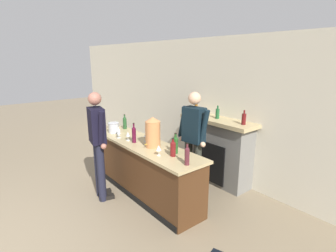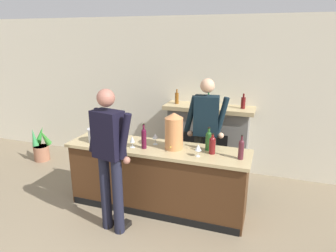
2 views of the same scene
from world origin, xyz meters
name	(u,v)px [view 2 (image 2 of 2)]	position (x,y,z in m)	size (l,w,h in m)	color
wall_back_panel	(195,95)	(0.00, 4.10, 1.38)	(12.00, 0.07, 2.75)	beige
bar_counter	(157,178)	(-0.11, 2.45, 0.47)	(2.56, 0.66, 0.94)	#452814
fireplace_stone	(208,140)	(0.33, 3.84, 0.64)	(1.54, 0.52, 1.51)	slate
potted_plant_corner	(41,147)	(-2.93, 3.31, 0.28)	(0.37, 0.40, 0.70)	#9B6449
person_customer	(110,156)	(-0.45, 1.77, 1.03)	(0.65, 0.36, 1.84)	black
person_bartender	(206,132)	(0.44, 3.09, 1.02)	(0.66, 0.34, 1.83)	#2A2D26
copper_dispenser	(174,131)	(0.14, 2.46, 1.19)	(0.25, 0.29, 0.50)	#CB804A
ice_bucket_steel	(95,135)	(-1.02, 2.35, 1.04)	(0.21, 0.21, 0.20)	silver
wine_bottle_cabernet_heavy	(209,140)	(0.59, 2.56, 1.09)	(0.08, 0.08, 0.32)	#1D4B1C
wine_bottle_riesling_slim	(99,126)	(-1.14, 2.67, 1.08)	(0.08, 0.08, 0.30)	#234C26
wine_bottle_merlot_tall	(241,149)	(1.03, 2.39, 1.08)	(0.07, 0.07, 0.31)	#502028
wine_bottle_port_short	(212,144)	(0.66, 2.45, 1.07)	(0.08, 0.08, 0.28)	maroon
wine_bottle_burgundy_dark	(144,138)	(-0.25, 2.34, 1.10)	(0.07, 0.07, 0.35)	#4F1028
wine_glass_by_dispenser	(132,140)	(-0.41, 2.31, 1.06)	(0.07, 0.07, 0.16)	silver
wine_glass_front_right	(108,136)	(-0.81, 2.34, 1.06)	(0.08, 0.08, 0.16)	silver
wine_glass_near_bucket	(198,148)	(0.51, 2.30, 1.06)	(0.08, 0.08, 0.16)	silver
wine_glass_back_row	(155,136)	(-0.16, 2.53, 1.06)	(0.08, 0.08, 0.16)	silver
wine_glass_mid_counter	(115,139)	(-0.65, 2.26, 1.05)	(0.08, 0.08, 0.16)	silver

